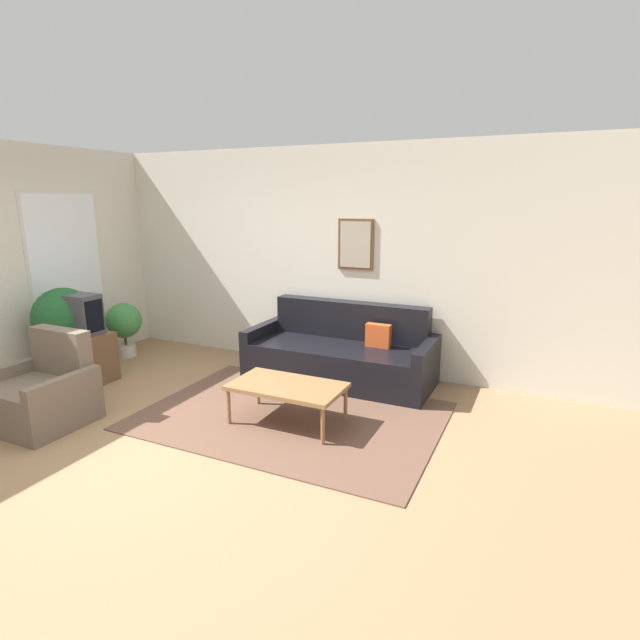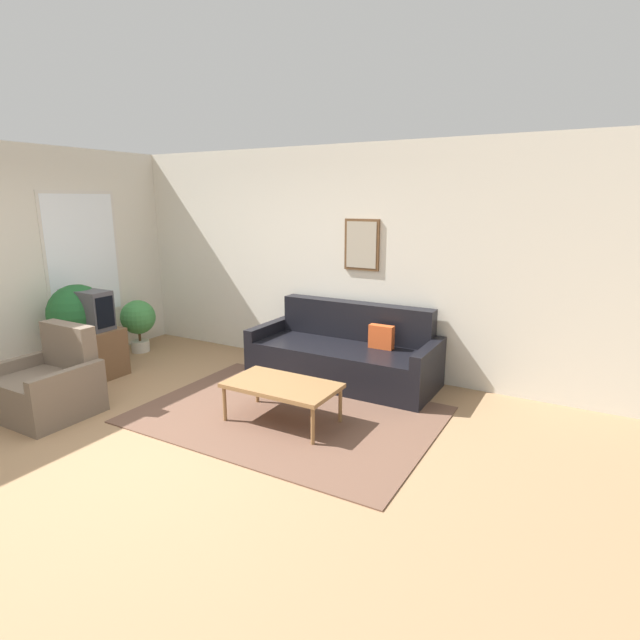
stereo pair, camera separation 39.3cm
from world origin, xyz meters
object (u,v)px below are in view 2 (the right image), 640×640
(tv, at_px, (87,309))
(armchair, at_px, (49,386))
(couch, at_px, (345,355))
(potted_plant_tall, at_px, (78,315))
(coffee_table, at_px, (282,387))

(tv, bearing_deg, armchair, -56.22)
(couch, xyz_separation_m, potted_plant_tall, (-2.91, -1.33, 0.42))
(coffee_table, distance_m, armchair, 2.32)
(potted_plant_tall, bearing_deg, couch, 24.59)
(coffee_table, distance_m, tv, 2.79)
(tv, bearing_deg, potted_plant_tall, -174.23)
(coffee_table, bearing_deg, couch, 90.00)
(couch, relative_size, armchair, 2.50)
(couch, height_order, potted_plant_tall, potted_plant_tall)
(tv, xyz_separation_m, potted_plant_tall, (-0.16, -0.02, -0.09))
(armchair, bearing_deg, coffee_table, 6.72)
(tv, distance_m, armchair, 1.26)
(couch, height_order, armchair, couch)
(armchair, bearing_deg, potted_plant_tall, 112.89)
(couch, height_order, coffee_table, couch)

